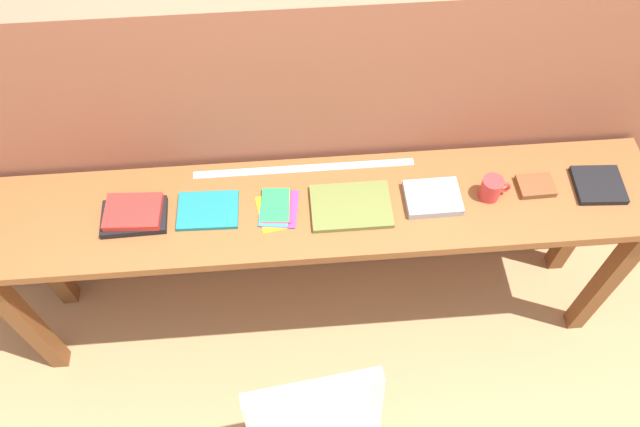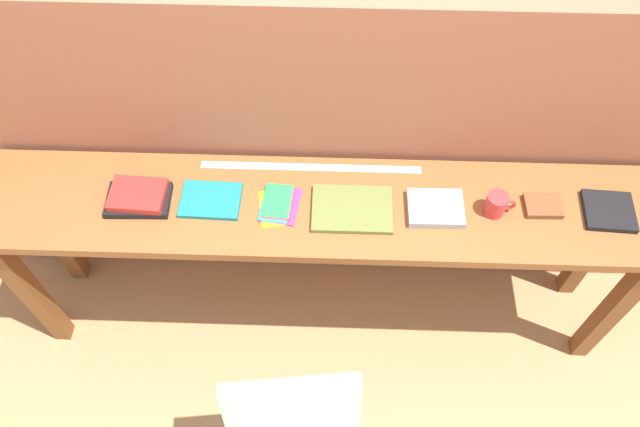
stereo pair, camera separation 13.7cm
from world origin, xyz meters
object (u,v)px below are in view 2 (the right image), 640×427
at_px(mug, 497,204).
at_px(book_repair_rightmost, 609,211).
at_px(book_stack_leftmost, 138,198).
at_px(book_open_centre, 352,209).
at_px(magazine_cycling, 211,200).
at_px(leather_journal_brown, 543,206).
at_px(pamphlet_pile_colourful, 277,204).

xyz_separation_m(mug, book_repair_rightmost, (0.41, 0.01, -0.03)).
bearing_deg(book_stack_leftmost, book_open_centre, -1.01).
relative_size(magazine_cycling, mug, 1.97).
bearing_deg(leather_journal_brown, magazine_cycling, 179.30).
height_order(mug, book_repair_rightmost, mug).
bearing_deg(pamphlet_pile_colourful, mug, 0.04).
xyz_separation_m(magazine_cycling, book_repair_rightmost, (1.43, -0.00, 0.00)).
relative_size(mug, book_repair_rightmost, 0.63).
bearing_deg(pamphlet_pile_colourful, book_stack_leftmost, 179.97).
relative_size(book_stack_leftmost, leather_journal_brown, 1.78).
relative_size(mug, leather_journal_brown, 0.85).
relative_size(pamphlet_pile_colourful, book_open_centre, 0.66).
bearing_deg(mug, magazine_cycling, 179.45).
bearing_deg(book_open_centre, book_repair_rightmost, 1.53).
bearing_deg(mug, book_stack_leftmost, -179.99).
bearing_deg(book_open_centre, leather_journal_brown, 3.16).
bearing_deg(pamphlet_pile_colourful, leather_journal_brown, 1.30).
distance_m(book_stack_leftmost, leather_journal_brown, 1.46).
relative_size(book_stack_leftmost, magazine_cycling, 1.07).
xyz_separation_m(book_open_centre, mug, (0.51, 0.01, 0.04)).
relative_size(book_stack_leftmost, mug, 2.10).
distance_m(magazine_cycling, book_repair_rightmost, 1.43).
height_order(pamphlet_pile_colourful, book_repair_rightmost, book_repair_rightmost).
xyz_separation_m(book_stack_leftmost, book_open_centre, (0.77, -0.01, -0.02)).
bearing_deg(mug, pamphlet_pile_colourful, -179.96).
bearing_deg(book_stack_leftmost, mug, 0.01).
relative_size(book_stack_leftmost, pamphlet_pile_colourful, 1.22).
bearing_deg(book_stack_leftmost, leather_journal_brown, 0.84).
height_order(book_stack_leftmost, book_repair_rightmost, book_stack_leftmost).
xyz_separation_m(book_stack_leftmost, leather_journal_brown, (1.46, 0.02, -0.01)).
distance_m(pamphlet_pile_colourful, book_open_centre, 0.27).
distance_m(magazine_cycling, mug, 1.02).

